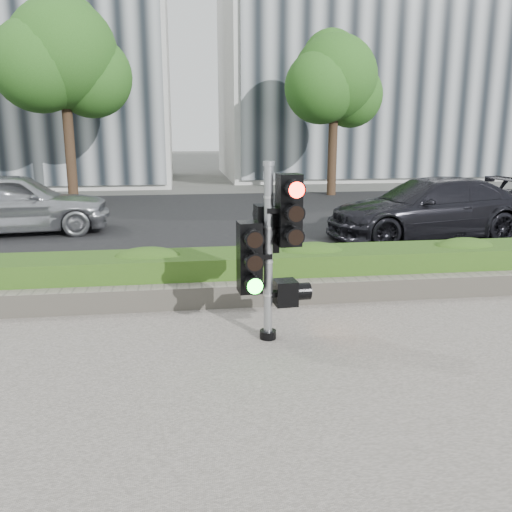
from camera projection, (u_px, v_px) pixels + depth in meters
The scene contains 12 objects.
ground at pixel (241, 358), 6.50m from camera, with size 120.00×120.00×0.00m, color #51514C.
sidewalk at pixel (278, 491), 4.09m from camera, with size 16.00×11.00×0.03m, color #9E9389.
road at pixel (203, 220), 16.13m from camera, with size 60.00×13.00×0.02m, color black.
curb at pixel (220, 281), 9.52m from camera, with size 60.00×0.25×0.12m, color gray.
stone_wall at pixel (227, 295), 8.28m from camera, with size 12.00×0.32×0.34m, color gray.
hedge at pixel (223, 273), 8.87m from camera, with size 12.00×1.00×0.68m, color #5B912C.
building_right at pixel (383, 68), 30.71m from camera, with size 18.00×10.00×12.00m, color #B7B7B2.
tree_left at pixel (63, 58), 18.74m from camera, with size 4.61×4.03×7.34m.
tree_right at pixel (334, 81), 21.20m from camera, with size 4.10×3.58×6.53m.
traffic_signal at pixel (270, 243), 6.77m from camera, with size 0.80×0.60×2.27m.
car_silver at pixel (14, 203), 13.83m from camera, with size 1.89×4.71×1.60m, color #A2A4A9.
car_dark at pixel (428, 208), 13.35m from camera, with size 2.07×5.10×1.48m, color black.
Camera 1 is at (-0.67, -6.01, 2.69)m, focal length 38.00 mm.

